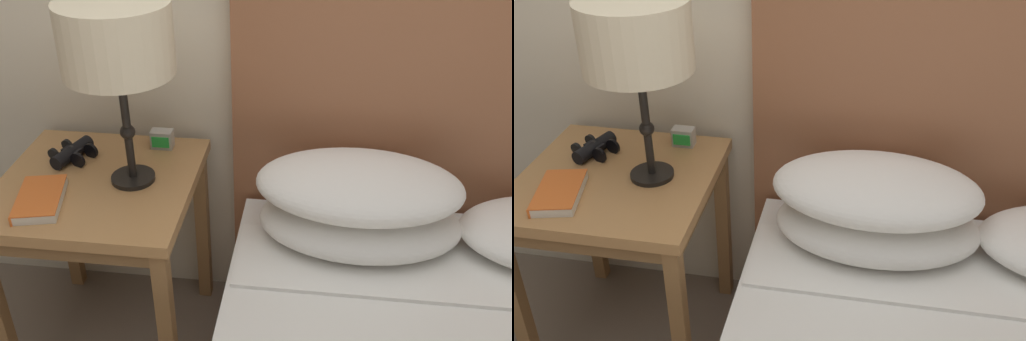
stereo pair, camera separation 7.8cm
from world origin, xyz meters
TOP-DOWN VIEW (x-y plane):
  - nightstand at (-0.66, 0.72)m, footprint 0.58×0.58m
  - table_lamp at (-0.55, 0.74)m, footprint 0.30×0.30m
  - book_on_nightstand at (-0.77, 0.58)m, footprint 0.16×0.23m
  - binoculars_pair at (-0.77, 0.83)m, footprint 0.15×0.16m
  - alarm_clock at (-0.51, 0.94)m, footprint 0.07×0.05m

SIDE VIEW (x-z plane):
  - nightstand at x=-0.66m, z-range 0.24..0.89m
  - book_on_nightstand at x=-0.77m, z-range 0.65..0.68m
  - binoculars_pair at x=-0.77m, z-range 0.65..0.70m
  - alarm_clock at x=-0.51m, z-range 0.65..0.71m
  - table_lamp at x=-0.55m, z-range 0.81..1.35m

